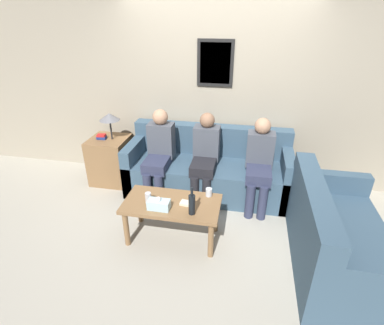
% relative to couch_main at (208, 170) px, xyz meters
% --- Properties ---
extents(ground_plane, '(16.00, 16.00, 0.00)m').
position_rel_couch_main_xyz_m(ground_plane, '(0.00, -0.50, -0.32)').
color(ground_plane, '#ADA899').
extents(wall_back, '(9.00, 0.08, 2.60)m').
position_rel_couch_main_xyz_m(wall_back, '(0.00, 0.45, 0.99)').
color(wall_back, '#9E937F').
rests_on(wall_back, ground_plane).
extents(couch_main, '(2.22, 0.83, 0.89)m').
position_rel_couch_main_xyz_m(couch_main, '(0.00, 0.00, 0.00)').
color(couch_main, '#385166').
rests_on(couch_main, ground_plane).
extents(couch_side, '(0.83, 1.54, 0.89)m').
position_rel_couch_main_xyz_m(couch_side, '(1.43, -1.19, 0.00)').
color(couch_side, '#385166').
rests_on(couch_side, ground_plane).
extents(coffee_table, '(1.04, 0.54, 0.48)m').
position_rel_couch_main_xyz_m(coffee_table, '(-0.24, -1.09, 0.09)').
color(coffee_table, olive).
rests_on(coffee_table, ground_plane).
extents(side_table_with_lamp, '(0.54, 0.54, 1.06)m').
position_rel_couch_main_xyz_m(side_table_with_lamp, '(-1.46, -0.01, 0.05)').
color(side_table_with_lamp, olive).
rests_on(side_table_with_lamp, ground_plane).
extents(wine_bottle, '(0.07, 0.07, 0.31)m').
position_rel_couch_main_xyz_m(wine_bottle, '(0.01, -1.24, 0.28)').
color(wine_bottle, black).
rests_on(wine_bottle, coffee_table).
extents(drinking_glass, '(0.07, 0.07, 0.09)m').
position_rel_couch_main_xyz_m(drinking_glass, '(0.13, -0.88, 0.21)').
color(drinking_glass, silver).
rests_on(drinking_glass, coffee_table).
extents(book_stack, '(0.12, 0.10, 0.03)m').
position_rel_couch_main_xyz_m(book_stack, '(-0.09, -1.09, 0.17)').
color(book_stack, beige).
rests_on(book_stack, coffee_table).
extents(soda_can, '(0.07, 0.07, 0.12)m').
position_rel_couch_main_xyz_m(soda_can, '(-0.49, -1.14, 0.22)').
color(soda_can, '#BCBCC1').
rests_on(soda_can, coffee_table).
extents(tissue_box, '(0.23, 0.12, 0.15)m').
position_rel_couch_main_xyz_m(tissue_box, '(-0.34, -1.22, 0.21)').
color(tissue_box, silver).
rests_on(tissue_box, coffee_table).
extents(person_left, '(0.34, 0.63, 1.18)m').
position_rel_couch_main_xyz_m(person_left, '(-0.64, -0.19, 0.33)').
color(person_left, '#2D334C').
rests_on(person_left, ground_plane).
extents(person_middle, '(0.34, 0.63, 1.15)m').
position_rel_couch_main_xyz_m(person_middle, '(-0.03, -0.15, 0.32)').
color(person_middle, black).
rests_on(person_middle, ground_plane).
extents(person_right, '(0.34, 0.62, 1.15)m').
position_rel_couch_main_xyz_m(person_right, '(0.67, -0.22, 0.32)').
color(person_right, '#2D334C').
rests_on(person_right, ground_plane).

